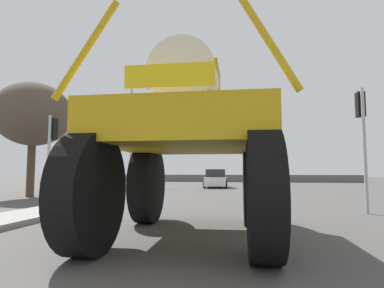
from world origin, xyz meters
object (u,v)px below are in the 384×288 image
Objects in this scene: traffic_signal_near_left at (52,140)px; traffic_signal_near_right at (362,122)px; oversize_sprayer at (189,144)px; streetlight_far_left at (133,130)px; sedan_ahead at (216,179)px; bare_tree_left at (33,115)px.

traffic_signal_near_right reaches higher than traffic_signal_near_left.
oversize_sprayer is 6.94m from traffic_signal_near_right.
streetlight_far_left is at bearing 21.85° from oversize_sprayer.
sedan_ahead is at bearing 2.31° from oversize_sprayer.
traffic_signal_near_left is at bearing -46.53° from bare_tree_left.
sedan_ahead is at bearing 112.52° from traffic_signal_near_right.
streetlight_far_left is (-7.90, 1.42, 4.46)m from sedan_ahead.
bare_tree_left is at bearing 47.88° from oversize_sprayer.
oversize_sprayer is 7.90m from traffic_signal_near_left.
bare_tree_left is (-8.99, -11.11, 3.76)m from sedan_ahead.
sedan_ahead is 16.73m from traffic_signal_near_right.
traffic_signal_near_left reaches higher than sedan_ahead.
oversize_sprayer is 1.33× the size of traffic_signal_near_right.
streetlight_far_left reaches higher than bare_tree_left.
streetlight_far_left is 12.59m from bare_tree_left.
sedan_ahead is (-1.32, 19.97, -1.24)m from oversize_sprayer.
traffic_signal_near_right is (6.35, -15.31, 2.31)m from sedan_ahead.
oversize_sprayer reaches higher than traffic_signal_near_right.
bare_tree_left is (-10.31, 8.86, 2.52)m from oversize_sprayer.
traffic_signal_near_left is at bearing 52.18° from oversize_sprayer.
traffic_signal_near_right is 22.08m from streetlight_far_left.
oversize_sprayer is at bearing -36.36° from traffic_signal_near_left.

